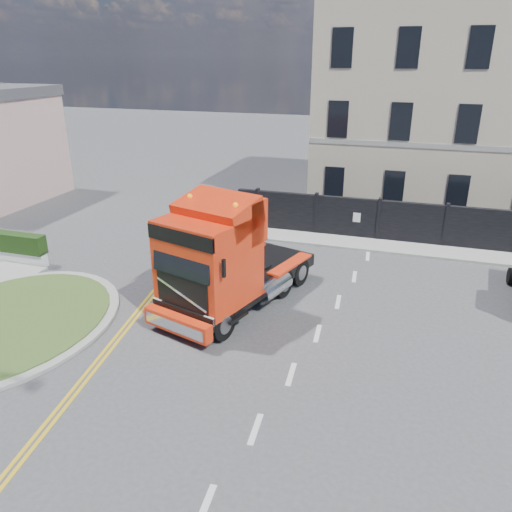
% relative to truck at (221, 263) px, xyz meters
% --- Properties ---
extents(ground, '(120.00, 120.00, 0.00)m').
position_rel_truck_xyz_m(ground, '(0.50, -0.10, -1.82)').
color(ground, '#424244').
rests_on(ground, ground).
extents(traffic_island, '(6.80, 6.80, 0.17)m').
position_rel_truck_xyz_m(traffic_island, '(-6.50, -3.10, -1.74)').
color(traffic_island, '#969690').
rests_on(traffic_island, ground).
extents(hoarding_fence, '(18.80, 0.25, 2.00)m').
position_rel_truck_xyz_m(hoarding_fence, '(7.05, 8.90, -0.82)').
color(hoarding_fence, black).
rests_on(hoarding_fence, ground).
extents(georgian_building, '(12.30, 10.30, 12.80)m').
position_rel_truck_xyz_m(georgian_building, '(6.50, 16.40, 3.95)').
color(georgian_building, beige).
rests_on(georgian_building, ground).
extents(pavement_far, '(20.00, 1.60, 0.12)m').
position_rel_truck_xyz_m(pavement_far, '(6.50, 8.00, -1.76)').
color(pavement_far, '#969690').
rests_on(pavement_far, ground).
extents(truck, '(4.36, 7.22, 4.06)m').
position_rel_truck_xyz_m(truck, '(0.00, 0.00, 0.00)').
color(truck, black).
rests_on(truck, ground).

